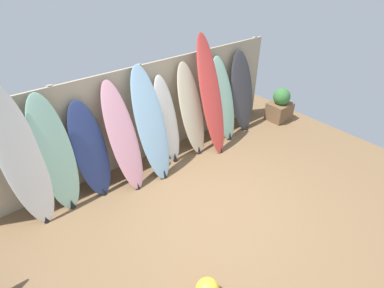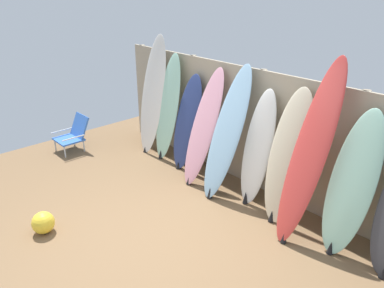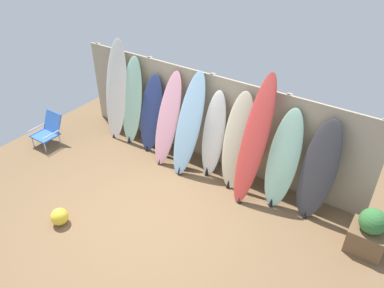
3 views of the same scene
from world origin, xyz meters
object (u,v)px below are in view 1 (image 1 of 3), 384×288
Objects in this scene: surfboard_seafoam_1 at (55,155)px; surfboard_charcoal_9 at (242,92)px; surfboard_white_5 at (167,121)px; planter_box at (280,106)px; surfboard_navy_2 at (90,151)px; surfboard_seafoam_8 at (223,100)px; surfboard_pink_3 at (123,138)px; surfboard_skyblue_4 at (151,125)px; surfboard_red_7 at (211,97)px; surfboard_cream_6 at (191,110)px; surfboard_white_0 at (21,159)px.

surfboard_charcoal_9 is (3.92, -0.03, -0.07)m from surfboard_seafoam_1.
surfboard_white_5 is 2.96m from planter_box.
surfboard_charcoal_9 reaches higher than surfboard_navy_2.
surfboard_seafoam_8 is at bearing -1.79° from surfboard_white_5.
planter_box is at bearing -20.31° from surfboard_charcoal_9.
surfboard_seafoam_1 is at bearing 172.56° from surfboard_pink_3.
surfboard_skyblue_4 is 1.33m from surfboard_red_7.
surfboard_pink_3 is 1.04× the size of surfboard_charcoal_9.
surfboard_charcoal_9 reaches higher than planter_box.
surfboard_charcoal_9 is at bearing 9.14° from surfboard_red_7.
surfboard_cream_6 is (0.52, -0.05, 0.06)m from surfboard_white_5.
surfboard_pink_3 is 0.96m from surfboard_white_5.
surfboard_red_7 is (0.88, -0.19, 0.29)m from surfboard_white_5.
surfboard_red_7 is (2.35, -0.19, 0.31)m from surfboard_navy_2.
surfboard_white_0 is 3.28m from surfboard_red_7.
surfboard_cream_6 reaches higher than surfboard_navy_2.
surfboard_skyblue_4 is 2.38m from surfboard_charcoal_9.
surfboard_pink_3 reaches higher than planter_box.
planter_box is (0.96, -0.36, -0.49)m from surfboard_charcoal_9.
surfboard_white_0 is at bearing 175.99° from planter_box.
surfboard_seafoam_1 is 1.04× the size of surfboard_pink_3.
surfboard_seafoam_8 is (0.85, 0.01, -0.03)m from surfboard_cream_6.
surfboard_white_5 is 0.74× the size of surfboard_red_7.
surfboard_pink_3 is (0.52, -0.12, 0.09)m from surfboard_navy_2.
surfboard_seafoam_1 is 1.98m from surfboard_white_5.
surfboard_pink_3 is 1.47m from surfboard_cream_6.
surfboard_cream_6 is at bearing 6.60° from surfboard_skyblue_4.
surfboard_pink_3 is 3.89m from planter_box.
surfboard_red_7 reaches higher than surfboard_cream_6.
planter_box is at bearing -7.69° from surfboard_cream_6.
surfboard_charcoal_9 reaches higher than surfboard_seafoam_8.
surfboard_pink_3 reaches higher than surfboard_navy_2.
surfboard_seafoam_1 is 3.92m from surfboard_charcoal_9.
surfboard_cream_6 is 1.04× the size of surfboard_seafoam_8.
surfboard_skyblue_4 is at bearing -176.16° from surfboard_seafoam_8.
planter_box is (2.38, -0.32, -0.51)m from surfboard_cream_6.
surfboard_skyblue_4 reaches higher than surfboard_cream_6.
surfboard_navy_2 is 2.83m from surfboard_seafoam_8.
surfboard_navy_2 is at bearing 175.14° from planter_box.
surfboard_white_0 is 5.35m from planter_box.
surfboard_charcoal_9 is at bearing -0.26° from surfboard_navy_2.
surfboard_red_7 is 1.30× the size of surfboard_charcoal_9.
surfboard_skyblue_4 is 2.46× the size of planter_box.
surfboard_white_5 is at bearing 7.62° from surfboard_pink_3.
surfboard_seafoam_8 is at bearing 0.71° from surfboard_cream_6.
surfboard_charcoal_9 is (2.89, 0.11, -0.03)m from surfboard_pink_3.
surfboard_navy_2 is 1.99m from surfboard_cream_6.
surfboard_seafoam_8 is at bearing -0.80° from surfboard_navy_2.
surfboard_white_0 is 1.45m from surfboard_pink_3.
surfboard_cream_6 is at bearing 2.88° from surfboard_pink_3.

